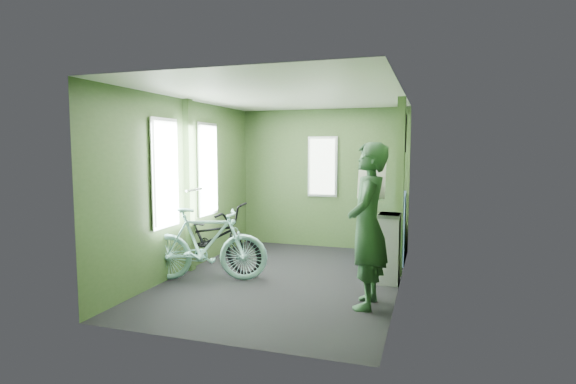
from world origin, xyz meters
name	(u,v)px	position (x,y,z in m)	size (l,w,h in m)	color
room	(284,166)	(-0.04, 0.04, 1.44)	(4.00, 4.02, 2.31)	black
bicycle_black	(211,270)	(-1.10, 0.07, 0.00)	(0.60, 1.73, 0.91)	black
bicycle_mint	(206,281)	(-0.92, -0.39, 0.00)	(0.44, 1.54, 0.93)	#86C7BF
passenger	(368,225)	(1.12, -0.69, 0.86)	(0.42, 0.69, 1.71)	#294B30
waste_box	(389,248)	(1.26, 0.25, 0.43)	(0.25, 0.35, 0.86)	gray
bench_seat	(389,240)	(1.15, 1.45, 0.29)	(0.56, 0.96, 0.99)	navy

